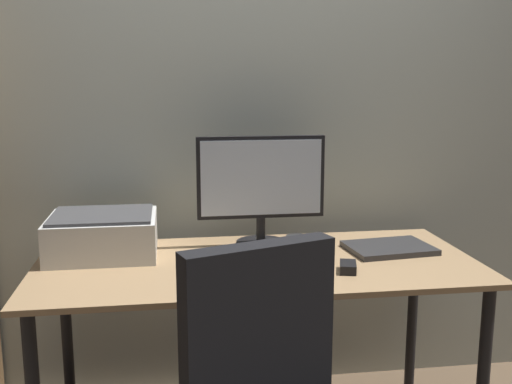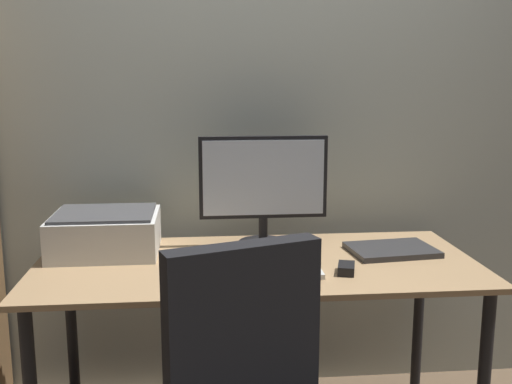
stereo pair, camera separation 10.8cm
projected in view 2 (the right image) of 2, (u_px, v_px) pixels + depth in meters
The scene contains 8 objects.
back_wall at pixel (245, 102), 2.63m from camera, with size 6.40×0.10×2.60m, color beige.
desk at pixel (257, 282), 2.23m from camera, with size 1.62×0.74×0.74m.
monitor at pixel (263, 184), 2.39m from camera, with size 0.51×0.20×0.44m.
keyboard at pixel (280, 274), 2.05m from camera, with size 0.29×0.11×0.02m, color silver.
mouse at pixel (346, 269), 2.08m from camera, with size 0.06×0.10×0.03m, color black.
coffee_mug at pixel (297, 248), 2.24m from camera, with size 0.10×0.08×0.09m.
laptop at pixel (392, 250), 2.32m from camera, with size 0.32×0.23×0.02m, color #2D2D30.
printer at pixel (105, 233), 2.31m from camera, with size 0.40×0.34×0.16m.
Camera 2 is at (-0.21, -2.11, 1.41)m, focal length 42.20 mm.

